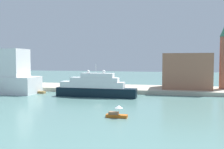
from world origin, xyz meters
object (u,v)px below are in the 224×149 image
(small_motorboat, at_px, (117,113))
(mooring_bollard, at_px, (120,89))
(large_yacht, at_px, (95,87))
(parked_car, at_px, (76,86))
(person_figure, at_px, (89,86))
(work_barge, at_px, (37,92))
(bell_tower, at_px, (224,55))
(harbor_building, at_px, (186,71))

(small_motorboat, height_order, mooring_bollard, small_motorboat)
(large_yacht, xyz_separation_m, parked_car, (-12.51, 13.98, -1.09))
(person_figure, height_order, mooring_bollard, person_figure)
(large_yacht, bearing_deg, person_figure, 115.48)
(work_barge, xyz_separation_m, person_figure, (16.63, 11.04, 1.76))
(work_barge, bearing_deg, large_yacht, -8.65)
(large_yacht, relative_size, work_barge, 4.52)
(large_yacht, height_order, person_figure, large_yacht)
(small_motorboat, xyz_separation_m, bell_tower, (30.42, 48.91, 13.50))
(large_yacht, height_order, mooring_bollard, large_yacht)
(small_motorboat, distance_m, mooring_bollard, 38.87)
(large_yacht, bearing_deg, mooring_bollard, 58.10)
(parked_car, bearing_deg, work_barge, -136.90)
(harbor_building, relative_size, bell_tower, 0.74)
(small_motorboat, bearing_deg, work_barge, 139.99)
(person_figure, relative_size, mooring_bollard, 2.53)
(bell_tower, bearing_deg, mooring_bollard, -164.07)
(work_barge, height_order, mooring_bollard, mooring_bollard)
(mooring_bollard, bearing_deg, large_yacht, -121.90)
(person_figure, bearing_deg, large_yacht, -64.52)
(work_barge, height_order, person_figure, person_figure)
(bell_tower, distance_m, person_figure, 52.86)
(large_yacht, xyz_separation_m, small_motorboat, (13.60, -27.65, -2.26))
(large_yacht, height_order, parked_car, large_yacht)
(small_motorboat, distance_m, harbor_building, 51.72)
(parked_car, relative_size, mooring_bollard, 6.55)
(large_yacht, xyz_separation_m, work_barge, (-23.61, 3.59, -2.77))
(mooring_bollard, bearing_deg, small_motorboat, -79.59)
(work_barge, bearing_deg, person_figure, 33.58)
(bell_tower, xyz_separation_m, mooring_bollard, (-37.44, -10.69, -12.67))
(small_motorboat, height_order, person_figure, person_figure)
(person_figure, bearing_deg, mooring_bollard, -16.68)
(small_motorboat, bearing_deg, parked_car, 122.10)
(parked_car, distance_m, mooring_bollard, 19.39)
(harbor_building, relative_size, mooring_bollard, 28.57)
(mooring_bollard, bearing_deg, parked_car, 169.88)
(person_figure, bearing_deg, parked_car, -173.26)
(harbor_building, height_order, mooring_bollard, harbor_building)
(work_barge, height_order, bell_tower, bell_tower)
(large_yacht, bearing_deg, small_motorboat, -63.80)
(harbor_building, distance_m, parked_car, 43.91)
(parked_car, bearing_deg, harbor_building, 8.91)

